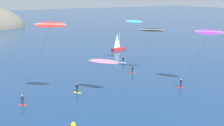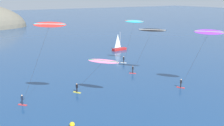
# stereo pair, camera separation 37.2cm
# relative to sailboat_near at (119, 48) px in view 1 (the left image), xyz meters

# --- Properties ---
(sailboat_near) EXTENTS (5.95, 1.87, 5.70)m
(sailboat_near) POSITION_rel_sailboat_near_xyz_m (0.00, 0.00, 0.00)
(sailboat_near) COLOR #B22323
(sailboat_near) RESTS_ON ground
(kitesurfer_black) EXTENTS (5.46, 6.45, 10.07)m
(kitesurfer_black) POSITION_rel_sailboat_near_xyz_m (-10.35, -26.26, 8.32)
(kitesurfer_black) COLOR red
(kitesurfer_black) RESTS_ON ground
(kitesurfer_red) EXTENTS (6.81, 6.09, 13.13)m
(kitesurfer_red) POSITION_rel_sailboat_near_xyz_m (-34.63, -31.60, 10.96)
(kitesurfer_red) COLOR red
(kitesurfer_red) RESTS_ON ground
(kitesurfer_cyan) EXTENTS (3.76, 5.30, 10.97)m
(kitesurfer_cyan) POSITION_rel_sailboat_near_xyz_m (-7.45, -16.34, 8.92)
(kitesurfer_cyan) COLOR silver
(kitesurfer_cyan) RESTS_ON ground
(kitesurfer_purple) EXTENTS (5.04, 6.70, 11.11)m
(kitesurfer_purple) POSITION_rel_sailboat_near_xyz_m (-8.74, -39.26, 9.28)
(kitesurfer_purple) COLOR red
(kitesurfer_purple) RESTS_ON ground
(kitesurfer_pink) EXTENTS (5.65, 7.63, 6.47)m
(kitesurfer_pink) POSITION_rel_sailboat_near_xyz_m (-25.70, -31.88, 5.11)
(kitesurfer_pink) COLOR yellow
(kitesurfer_pink) RESTS_ON ground
(marker_buoy) EXTENTS (0.70, 0.70, 0.70)m
(marker_buoy) POSITION_rel_sailboat_near_xyz_m (-34.79, -39.70, -0.29)
(marker_buoy) COLOR yellow
(marker_buoy) RESTS_ON ground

